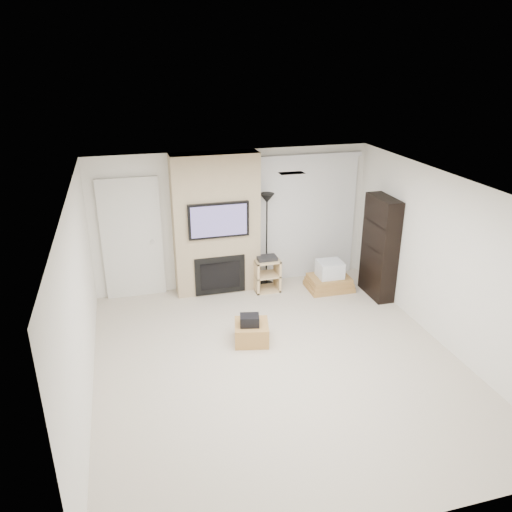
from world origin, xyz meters
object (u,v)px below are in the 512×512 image
object	(u,v)px
av_stand	(267,272)
ottoman	(252,332)
floor_lamp	(267,214)
box_stack	(329,278)
bookshelf	(380,248)

from	to	relation	value
av_stand	ottoman	bearing A→B (deg)	-113.69
floor_lamp	ottoman	bearing A→B (deg)	-112.76
ottoman	box_stack	world-z (taller)	box_stack
av_stand	box_stack	world-z (taller)	av_stand
box_stack	bookshelf	xyz separation A→B (m)	(0.72, -0.43, 0.70)
box_stack	ottoman	bearing A→B (deg)	-143.19
floor_lamp	box_stack	world-z (taller)	floor_lamp
floor_lamp	bookshelf	size ratio (longest dim) A/B	0.98
floor_lamp	box_stack	size ratio (longest dim) A/B	2.16
ottoman	bookshelf	size ratio (longest dim) A/B	0.28
ottoman	bookshelf	xyz separation A→B (m)	(2.56, 0.94, 0.75)
bookshelf	floor_lamp	bearing A→B (deg)	153.21
floor_lamp	bookshelf	distance (m)	2.06
bookshelf	box_stack	bearing A→B (deg)	148.99
av_stand	box_stack	distance (m)	1.16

